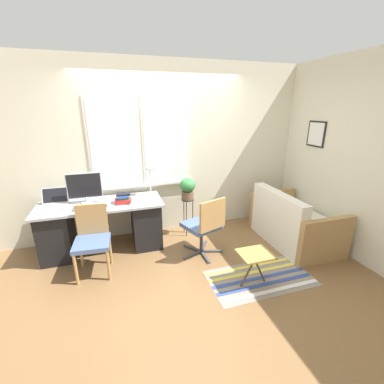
{
  "coord_description": "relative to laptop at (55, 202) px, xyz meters",
  "views": [
    {
      "loc": [
        -0.77,
        -3.27,
        2.03
      ],
      "look_at": [
        0.31,
        0.17,
        0.82
      ],
      "focal_mm": 24.0,
      "sensor_mm": 36.0,
      "label": 1
    }
  ],
  "objects": [
    {
      "name": "ground_plane",
      "position": [
        1.59,
        -0.43,
        -0.78
      ],
      "size": [
        14.0,
        14.0,
        0.0
      ],
      "primitive_type": "plane",
      "color": "brown"
    },
    {
      "name": "wall_back_with_window",
      "position": [
        1.57,
        0.32,
        0.58
      ],
      "size": [
        9.0,
        0.12,
        2.7
      ],
      "color": "beige",
      "rests_on": "ground_plane"
    },
    {
      "name": "wall_right_with_picture",
      "position": [
        3.93,
        -0.43,
        0.58
      ],
      "size": [
        0.08,
        9.0,
        2.7
      ],
      "color": "beige",
      "rests_on": "ground_plane"
    },
    {
      "name": "desk",
      "position": [
        0.59,
        -0.1,
        -0.39
      ],
      "size": [
        1.71,
        0.67,
        0.73
      ],
      "color": "#9EA3A8",
      "rests_on": "ground_plane"
    },
    {
      "name": "laptop",
      "position": [
        0.0,
        0.0,
        0.0
      ],
      "size": [
        0.34,
        0.31,
        0.23
      ],
      "color": "#B7B7BC",
      "rests_on": "desk"
    },
    {
      "name": "monitor",
      "position": [
        0.41,
        -0.02,
        0.19
      ],
      "size": [
        0.46,
        0.15,
        0.44
      ],
      "color": "silver",
      "rests_on": "desk"
    },
    {
      "name": "keyboard",
      "position": [
        0.41,
        -0.23,
        -0.04
      ],
      "size": [
        0.33,
        0.15,
        0.02
      ],
      "color": "slate",
      "rests_on": "desk"
    },
    {
      "name": "mouse",
      "position": [
        0.67,
        -0.25,
        -0.03
      ],
      "size": [
        0.04,
        0.06,
        0.03
      ],
      "color": "black",
      "rests_on": "desk"
    },
    {
      "name": "desk_lamp",
      "position": [
        1.33,
        0.04,
        0.29
      ],
      "size": [
        0.16,
        0.16,
        0.47
      ],
      "color": "white",
      "rests_on": "desk"
    },
    {
      "name": "book_stack",
      "position": [
        0.9,
        -0.17,
        0.02
      ],
      "size": [
        0.24,
        0.18,
        0.14
      ],
      "color": "red",
      "rests_on": "desk"
    },
    {
      "name": "desk_chair_wooden",
      "position": [
        0.48,
        -0.62,
        -0.31
      ],
      "size": [
        0.45,
        0.46,
        0.86
      ],
      "rotation": [
        0.0,
        0.0,
        -0.07
      ],
      "color": "#B2844C",
      "rests_on": "ground_plane"
    },
    {
      "name": "office_chair_swivel",
      "position": [
        1.95,
        -0.69,
        -0.31
      ],
      "size": [
        0.6,
        0.59,
        0.88
      ],
      "rotation": [
        0.0,
        0.0,
        3.49
      ],
      "color": "#47474C",
      "rests_on": "ground_plane"
    },
    {
      "name": "couch_loveseat",
      "position": [
        3.38,
        -0.73,
        -0.49
      ],
      "size": [
        0.83,
        1.33,
        0.83
      ],
      "rotation": [
        0.0,
        0.0,
        1.57
      ],
      "color": "white",
      "rests_on": "ground_plane"
    },
    {
      "name": "plant_stand",
      "position": [
        1.9,
        -0.0,
        -0.26
      ],
      "size": [
        0.2,
        0.2,
        0.62
      ],
      "color": "#333338",
      "rests_on": "ground_plane"
    },
    {
      "name": "potted_plant",
      "position": [
        1.9,
        -0.0,
        0.03
      ],
      "size": [
        0.25,
        0.25,
        0.34
      ],
      "color": "brown",
      "rests_on": "plant_stand"
    },
    {
      "name": "floor_rug_striped",
      "position": [
        2.42,
        -1.4,
        -0.77
      ],
      "size": [
        1.29,
        0.68,
        0.01
      ],
      "color": "gray",
      "rests_on": "ground_plane"
    },
    {
      "name": "folding_stool",
      "position": [
        2.28,
        -1.47,
        -0.4
      ],
      "size": [
        0.38,
        0.32,
        0.43
      ],
      "color": "olive",
      "rests_on": "ground_plane"
    }
  ]
}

